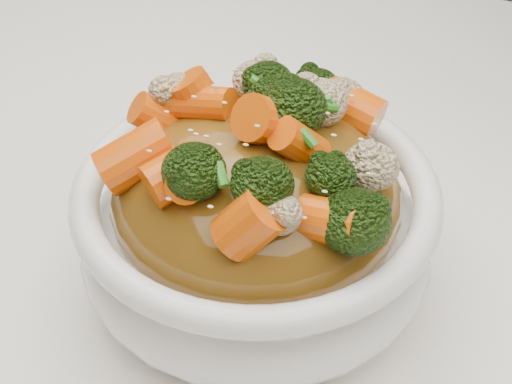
% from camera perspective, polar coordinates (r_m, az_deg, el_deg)
% --- Properties ---
extents(tablecloth, '(1.20, 0.80, 0.04)m').
position_cam_1_polar(tablecloth, '(0.54, -2.09, -4.14)').
color(tablecloth, white).
rests_on(tablecloth, dining_table).
extents(bowl, '(0.21, 0.21, 0.08)m').
position_cam_1_polar(bowl, '(0.46, 0.00, -2.93)').
color(bowl, white).
rests_on(bowl, tablecloth).
extents(sauce_base, '(0.17, 0.17, 0.09)m').
position_cam_1_polar(sauce_base, '(0.44, 0.00, -0.28)').
color(sauce_base, brown).
rests_on(sauce_base, bowl).
extents(carrots, '(0.17, 0.17, 0.05)m').
position_cam_1_polar(carrots, '(0.40, 0.00, 6.09)').
color(carrots, '#E35707').
rests_on(carrots, sauce_base).
extents(broccoli, '(0.17, 0.17, 0.04)m').
position_cam_1_polar(broccoli, '(0.41, 0.00, 5.98)').
color(broccoli, black).
rests_on(broccoli, sauce_base).
extents(cauliflower, '(0.17, 0.17, 0.03)m').
position_cam_1_polar(cauliflower, '(0.41, 0.00, 5.76)').
color(cauliflower, beige).
rests_on(cauliflower, sauce_base).
extents(scallions, '(0.13, 0.13, 0.02)m').
position_cam_1_polar(scallions, '(0.40, 0.00, 6.20)').
color(scallions, '#2A761B').
rests_on(scallions, sauce_base).
extents(sesame_seeds, '(0.15, 0.15, 0.01)m').
position_cam_1_polar(sesame_seeds, '(0.40, 0.00, 6.20)').
color(sesame_seeds, beige).
rests_on(sesame_seeds, sauce_base).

